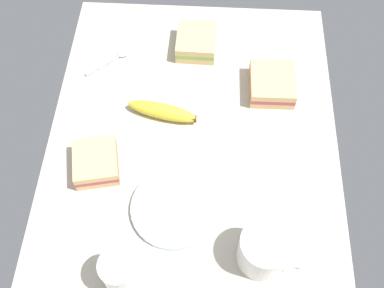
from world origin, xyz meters
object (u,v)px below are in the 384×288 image
at_px(sandwich_main, 96,162).
at_px(banana, 163,111).
at_px(sandwich_extra, 272,84).
at_px(spoon, 115,58).
at_px(sandwich_side, 196,42).
at_px(coffee_mug_black, 264,250).
at_px(glass_of_milk, 121,273).
at_px(plate_of_food, 174,208).

xyz_separation_m(sandwich_main, banana, (0.14, -0.13, -0.00)).
height_order(sandwich_main, sandwich_extra, same).
bearing_deg(sandwich_extra, sandwich_main, 121.35).
bearing_deg(banana, spoon, 38.79).
distance_m(sandwich_main, sandwich_side, 0.40).
relative_size(coffee_mug_black, spoon, 1.12).
relative_size(glass_of_milk, banana, 0.57).
bearing_deg(sandwich_main, banana, -42.34).
height_order(plate_of_food, sandwich_side, sandwich_side).
height_order(banana, spoon, banana).
relative_size(banana, spoon, 1.56).
xyz_separation_m(coffee_mug_black, spoon, (0.48, 0.35, -0.04)).
bearing_deg(sandwich_extra, glass_of_milk, 147.96).
distance_m(coffee_mug_black, sandwich_extra, 0.41).
height_order(sandwich_extra, banana, sandwich_extra).
bearing_deg(plate_of_food, coffee_mug_black, -117.47).
bearing_deg(plate_of_food, sandwich_side, -3.03).
bearing_deg(sandwich_main, plate_of_food, -117.17).
bearing_deg(plate_of_food, banana, 10.46).
xyz_separation_m(plate_of_food, sandwich_main, (0.09, 0.17, 0.02)).
bearing_deg(banana, sandwich_extra, -70.32).
xyz_separation_m(sandwich_side, spoon, (-0.05, 0.20, -0.02)).
bearing_deg(sandwich_main, sandwich_extra, -58.65).
xyz_separation_m(sandwich_extra, glass_of_milk, (-0.46, 0.29, 0.02)).
height_order(plate_of_food, sandwich_extra, sandwich_extra).
relative_size(sandwich_side, banana, 0.64).
distance_m(sandwich_main, glass_of_milk, 0.25).
bearing_deg(coffee_mug_black, banana, 34.17).
distance_m(plate_of_food, sandwich_main, 0.19).
bearing_deg(coffee_mug_black, plate_of_food, 62.53).
bearing_deg(sandwich_main, glass_of_milk, -159.74).
bearing_deg(sandwich_extra, plate_of_food, 146.90).
height_order(plate_of_food, spoon, plate_of_food).
height_order(coffee_mug_black, sandwich_side, coffee_mug_black).
bearing_deg(glass_of_milk, sandwich_extra, -32.04).
relative_size(coffee_mug_black, sandwich_main, 1.03).
relative_size(sandwich_side, sandwich_extra, 0.94).
relative_size(sandwich_main, banana, 0.69).
bearing_deg(sandwich_main, coffee_mug_black, -117.32).
bearing_deg(plate_of_food, sandwich_main, 62.83).
bearing_deg(spoon, banana, -141.21).
height_order(plate_of_food, glass_of_milk, glass_of_milk).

